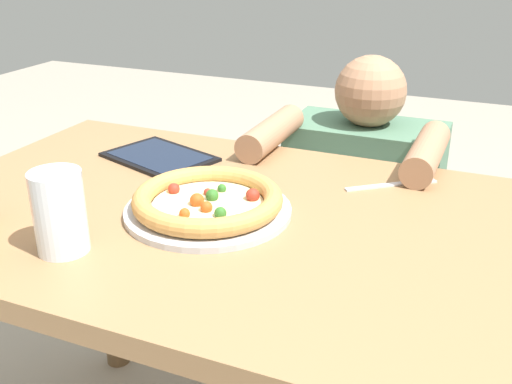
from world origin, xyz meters
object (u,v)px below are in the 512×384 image
Objects in this scene: fork at (396,184)px; pizza_near at (208,203)px; water_cup_clear at (59,211)px; diner_seated at (359,241)px; tablet at (160,157)px.

pizza_near is at bearing -136.93° from fork.
pizza_near is 2.25× the size of water_cup_clear.
diner_seated is at bearing 70.23° from water_cup_clear.
tablet is at bearing -173.94° from fork.
pizza_near is 0.41m from fork.
water_cup_clear is at bearing -132.21° from fork.
diner_seated is (-0.15, 0.35, -0.34)m from fork.
tablet is 0.66m from diner_seated.
diner_seated is (0.39, 0.41, -0.34)m from tablet.
tablet is at bearing 137.61° from pizza_near.
pizza_near is 0.27m from water_cup_clear.
pizza_near is at bearing -103.45° from diner_seated.
tablet is at bearing 101.09° from water_cup_clear.
pizza_near reaches higher than tablet.
tablet reaches higher than fork.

